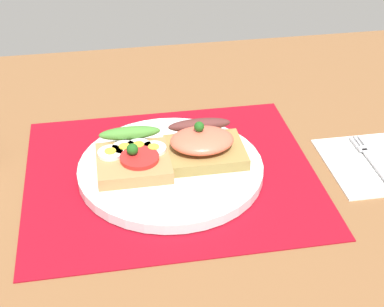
% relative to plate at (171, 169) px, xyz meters
% --- Properties ---
extents(ground_plane, '(1.20, 0.90, 0.03)m').
position_rel_plate_xyz_m(ground_plane, '(0.00, 0.00, -0.03)').
color(ground_plane, brown).
extents(placemat, '(0.40, 0.35, 0.00)m').
position_rel_plate_xyz_m(placemat, '(0.00, 0.00, -0.01)').
color(placemat, maroon).
rests_on(placemat, ground_plane).
extents(plate, '(0.26, 0.26, 0.01)m').
position_rel_plate_xyz_m(plate, '(0.00, 0.00, 0.00)').
color(plate, white).
rests_on(plate, placemat).
extents(sandwich_egg_tomato, '(0.10, 0.11, 0.04)m').
position_rel_plate_xyz_m(sandwich_egg_tomato, '(-0.05, 0.01, 0.02)').
color(sandwich_egg_tomato, '#A37A49').
rests_on(sandwich_egg_tomato, plate).
extents(sandwich_salmon, '(0.11, 0.10, 0.05)m').
position_rel_plate_xyz_m(sandwich_salmon, '(0.05, 0.02, 0.03)').
color(sandwich_salmon, olive).
rests_on(sandwich_salmon, plate).
extents(napkin, '(0.13, 0.15, 0.01)m').
position_rel_plate_xyz_m(napkin, '(0.29, -0.02, -0.01)').
color(napkin, white).
rests_on(napkin, ground_plane).
extents(fork, '(0.02, 0.13, 0.00)m').
position_rel_plate_xyz_m(fork, '(0.29, -0.02, -0.00)').
color(fork, '#B7B7BC').
rests_on(fork, napkin).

